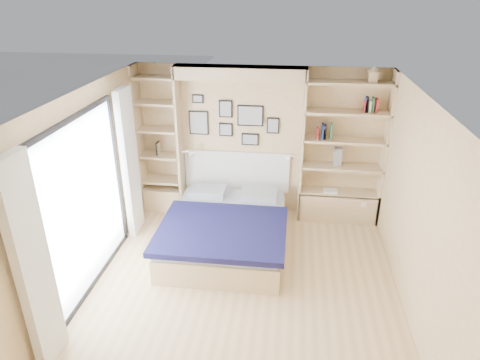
# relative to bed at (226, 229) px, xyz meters

# --- Properties ---
(ground) EXTENTS (4.50, 4.50, 0.00)m
(ground) POSITION_rel_bed_xyz_m (0.37, -1.03, -0.28)
(ground) COLOR #D6B17A
(ground) RESTS_ON ground
(room_shell) EXTENTS (4.50, 4.50, 4.50)m
(room_shell) POSITION_rel_bed_xyz_m (-0.01, 0.49, 0.80)
(room_shell) COLOR #DFBB86
(room_shell) RESTS_ON ground
(bed) EXTENTS (1.78, 2.32, 1.07)m
(bed) POSITION_rel_bed_xyz_m (0.00, 0.00, 0.00)
(bed) COLOR tan
(bed) RESTS_ON ground
(photo_gallery) EXTENTS (1.48, 0.02, 0.82)m
(photo_gallery) POSITION_rel_bed_xyz_m (-0.08, 1.20, 1.32)
(photo_gallery) COLOR black
(photo_gallery) RESTS_ON ground
(reading_lamps) EXTENTS (1.92, 0.12, 0.15)m
(reading_lamps) POSITION_rel_bed_xyz_m (0.07, 0.97, 0.82)
(reading_lamps) COLOR silver
(reading_lamps) RESTS_ON ground
(shelf_decor) EXTENTS (3.47, 0.23, 2.03)m
(shelf_decor) POSITION_rel_bed_xyz_m (1.52, 1.04, 1.43)
(shelf_decor) COLOR #A51E1E
(shelf_decor) RESTS_ON ground
(deck_chair) EXTENTS (0.73, 0.88, 0.77)m
(deck_chair) POSITION_rel_bed_xyz_m (-3.17, -0.38, 0.08)
(deck_chair) COLOR tan
(deck_chair) RESTS_ON ground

